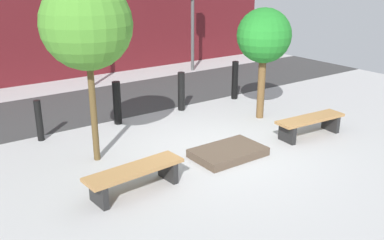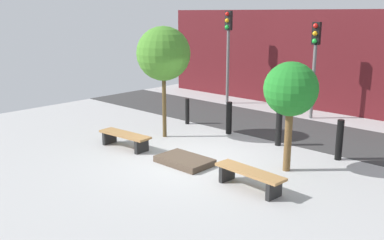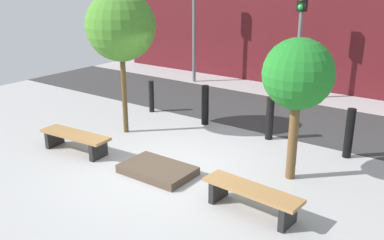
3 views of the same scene
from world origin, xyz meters
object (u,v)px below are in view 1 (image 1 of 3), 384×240
object	(u,v)px
bench_left	(135,174)
traffic_light_mid_west	(86,8)
tree_behind_left_bench	(87,25)
bollard_left	(117,103)
traffic_light_mid_east	(193,6)
bollard_far_left	(39,121)
tree_behind_right_bench	(264,37)
bench_right	(310,123)
bollard_center	(181,91)
bollard_right	(235,80)
planter_bed	(228,152)

from	to	relation	value
bench_left	traffic_light_mid_west	world-z (taller)	traffic_light_mid_west
tree_behind_left_bench	bollard_left	xyz separation A→B (m)	(1.24, 1.62, -2.04)
tree_behind_left_bench	traffic_light_mid_east	size ratio (longest dim) A/B	1.03
bollard_left	traffic_light_mid_west	distance (m)	4.21
bollard_left	traffic_light_mid_east	world-z (taller)	traffic_light_mid_east
traffic_light_mid_west	bollard_far_left	bearing A→B (deg)	-126.65
tree_behind_right_bench	bollard_left	xyz separation A→B (m)	(-3.06, 1.62, -1.47)
bollard_far_left	traffic_light_mid_west	size ratio (longest dim) A/B	0.26
tree_behind_left_bench	bollard_left	bearing A→B (deg)	52.50
bench_right	bollard_far_left	xyz separation A→B (m)	(-4.88, 3.17, 0.13)
tree_behind_left_bench	bollard_left	distance (m)	2.89
bollard_far_left	traffic_light_mid_east	bearing A→B (deg)	28.97
bollard_center	traffic_light_mid_east	size ratio (longest dim) A/B	0.31
bollard_far_left	bollard_center	size ratio (longest dim) A/B	0.89
tree_behind_left_bench	bollard_far_left	xyz separation A→B (m)	(-0.57, 1.62, -2.11)
traffic_light_mid_east	bollard_right	bearing A→B (deg)	-107.64
bench_right	traffic_light_mid_west	xyz separation A→B (m)	(-2.15, 6.84, 2.07)
bollard_center	bollard_right	bearing A→B (deg)	0.00
bench_right	bollard_center	size ratio (longest dim) A/B	1.70
bench_right	tree_behind_right_bench	size ratio (longest dim) A/B	0.64
bollard_center	traffic_light_mid_west	bearing A→B (deg)	103.93
tree_behind_right_bench	bollard_center	xyz separation A→B (m)	(-1.24, 1.62, -1.48)
bollard_left	bollard_right	xyz separation A→B (m)	(3.64, 0.00, 0.02)
bollard_far_left	bollard_center	distance (m)	3.64
planter_bed	bollard_right	size ratio (longest dim) A/B	1.30
bench_left	tree_behind_right_bench	size ratio (longest dim) A/B	0.65
bench_left	traffic_light_mid_west	bearing A→B (deg)	68.25
planter_bed	traffic_light_mid_west	world-z (taller)	traffic_light_mid_west
tree_behind_left_bench	traffic_light_mid_west	size ratio (longest dim) A/B	0.98
tree_behind_right_bench	traffic_light_mid_west	world-z (taller)	traffic_light_mid_west
bench_left	planter_bed	xyz separation A→B (m)	(2.15, 0.20, -0.23)
traffic_light_mid_east	bench_right	bearing A→B (deg)	-104.26
planter_bed	traffic_light_mid_east	distance (m)	8.00
bench_left	traffic_light_mid_east	world-z (taller)	traffic_light_mid_east
bench_left	bollard_far_left	world-z (taller)	bollard_far_left
tree_behind_right_bench	traffic_light_mid_east	size ratio (longest dim) A/B	0.81
planter_bed	bollard_left	xyz separation A→B (m)	(-0.91, 2.97, 0.43)
bench_left	tree_behind_left_bench	xyz separation A→B (m)	(0.00, 1.55, 2.25)
bench_right	bollard_far_left	distance (m)	5.82
tree_behind_right_bench	traffic_light_mid_east	world-z (taller)	traffic_light_mid_east
bench_right	tree_behind_left_bench	distance (m)	5.10
tree_behind_left_bench	bollard_center	bearing A→B (deg)	27.90
bollard_center	bollard_right	distance (m)	1.82
bollard_right	traffic_light_mid_east	xyz separation A→B (m)	(1.16, 3.66, 1.75)
tree_behind_left_bench	tree_behind_right_bench	size ratio (longest dim) A/B	1.27
bollard_left	bollard_center	distance (m)	1.82
tree_behind_right_bench	bollard_far_left	distance (m)	5.37
bollard_center	planter_bed	bearing A→B (deg)	-107.00
bollard_right	tree_behind_right_bench	bearing A→B (deg)	-109.47
bollard_far_left	bollard_right	xyz separation A→B (m)	(5.45, 0.00, 0.09)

